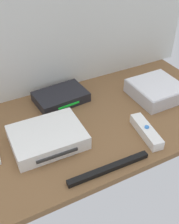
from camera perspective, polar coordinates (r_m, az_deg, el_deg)
ground_plane at (r=91.67cm, az=0.00°, el=-2.48°), size 100.00×48.00×2.00cm
back_wall at (r=96.27cm, az=-7.35°, el=21.62°), size 110.00×1.20×64.00cm
game_console at (r=83.11cm, az=-8.58°, el=-5.11°), size 21.50×17.02×4.40cm
mini_computer at (r=104.37cm, az=13.51°, el=4.39°), size 17.07×17.07×5.30cm
network_router at (r=100.10cm, az=-5.91°, el=3.12°), size 18.77×13.25×3.40cm
remote_wand at (r=86.93cm, az=11.51°, el=-3.87°), size 5.64×15.16×3.40cm
sensor_bar at (r=76.02cm, az=3.98°, el=-11.43°), size 24.04×2.48×1.40cm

